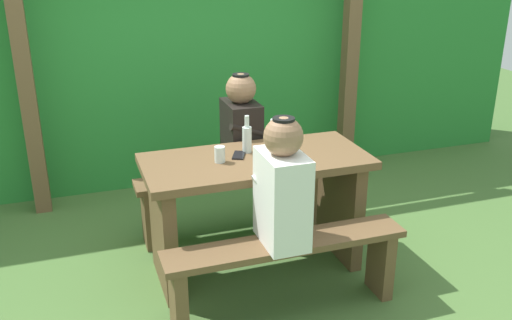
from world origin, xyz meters
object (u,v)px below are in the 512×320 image
Objects in this scene: picnic_table at (256,195)px; bench_near at (286,262)px; person_white_shirt at (282,187)px; drinking_glass at (220,154)px; cell_phone at (239,155)px; bottle_right at (272,142)px; person_black_coat at (241,128)px; bottle_left at (247,138)px; bench_far at (233,190)px.

picnic_table is 0.56m from bench_near.
person_white_shirt is (-0.03, -0.52, 0.28)m from picnic_table.
drinking_glass reaches higher than cell_phone.
bench_near is 0.74m from cell_phone.
drinking_glass is at bearing 173.62° from bottle_right.
person_black_coat is (0.10, 1.04, 0.00)m from person_white_shirt.
bench_near is at bearing -66.30° from drinking_glass.
person_white_shirt is 3.00× the size of bottle_left.
person_black_coat is 2.90× the size of bottle_right.
drinking_glass is 0.40× the size of bottle_right.
picnic_table is 1.00× the size of bench_near.
bottle_left reaches higher than cell_phone.
person_black_coat is 0.42m from bottle_left.
drinking_glass is (-0.20, 0.52, 0.02)m from person_white_shirt.
bottle_right is (0.12, 0.49, 0.08)m from person_white_shirt.
bench_far is 0.47m from person_black_coat.
bench_near is 5.83× the size of bottle_left.
person_black_coat is at bearing 59.79° from drinking_glass.
picnic_table is 0.59m from person_white_shirt.
picnic_table is at bearing -78.83° from bottle_left.
bench_far is (0.00, 1.04, 0.00)m from bench_near.
bench_near is at bearing -6.61° from person_white_shirt.
bench_near is at bearing -90.00° from picnic_table.
person_white_shirt and person_black_coat have the same top height.
person_white_shirt is (-0.03, -1.04, 0.47)m from bench_far.
drinking_glass is at bearing 111.16° from person_white_shirt.
bench_far is 0.68m from bottle_left.
person_white_shirt is 0.63m from bottle_left.
person_white_shirt is at bearing -59.15° from cell_phone.
picnic_table is 0.59m from person_black_coat.
drinking_glass is 0.41× the size of bottle_left.
person_black_coat is at bearing 92.66° from bottle_right.
bottle_right is at bearing -87.34° from person_black_coat.
bench_near is at bearing -93.77° from person_black_coat.
person_black_coat is 3.00× the size of bottle_left.
bottle_right is (0.09, -0.03, 0.35)m from picnic_table.
bench_near is 0.83m from bottle_left.
bottle_left is (0.01, 0.63, 0.07)m from person_white_shirt.
bench_near is at bearing -56.43° from cell_phone.
person_white_shirt is at bearing -93.16° from picnic_table.
person_white_shirt is at bearing -90.60° from bottle_left.
cell_phone is (-0.19, 0.09, -0.10)m from bottle_right.
bench_far is at bearing 177.23° from person_black_coat.
bench_near is 0.76m from drinking_glass.
person_white_shirt reaches higher than bench_far.
picnic_table is 0.36m from bottle_left.
bottle_left is (-0.02, -0.41, 0.54)m from bench_far.
bench_near is (0.00, -0.52, -0.19)m from picnic_table.
picnic_table reaches higher than bench_near.
bench_near is 14.16× the size of drinking_glass.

